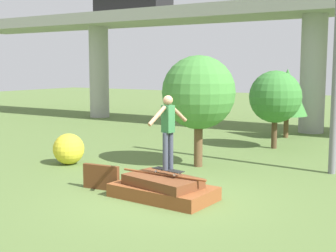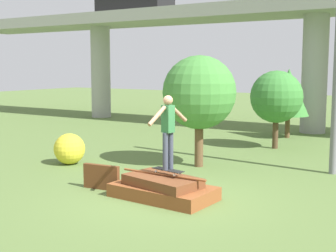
{
  "view_description": "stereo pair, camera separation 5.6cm",
  "coord_description": "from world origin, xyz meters",
  "px_view_note": "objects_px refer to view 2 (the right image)",
  "views": [
    {
      "loc": [
        5.41,
        -8.55,
        2.92
      ],
      "look_at": [
        0.08,
        0.07,
        1.62
      ],
      "focal_mm": 50.0,
      "sensor_mm": 36.0,
      "label": 1
    },
    {
      "loc": [
        5.45,
        -8.52,
        2.92
      ],
      "look_at": [
        0.08,
        0.07,
        1.62
      ],
      "focal_mm": 50.0,
      "sensor_mm": 36.0,
      "label": 2
    }
  ],
  "objects_px": {
    "skater": "(168,127)",
    "tree_behind_right": "(276,97)",
    "car_on_overpass_left": "(133,2)",
    "tree_mid_back": "(289,92)",
    "bush_yellow_flowering": "(69,149)",
    "tree_behind_left": "(199,93)",
    "skateboard": "(168,170)"
  },
  "relations": [
    {
      "from": "car_on_overpass_left",
      "to": "tree_behind_right",
      "type": "xyz_separation_m",
      "value": [
        9.59,
        -4.63,
        -4.45
      ]
    },
    {
      "from": "tree_behind_right",
      "to": "tree_mid_back",
      "type": "bearing_deg",
      "value": 99.01
    },
    {
      "from": "car_on_overpass_left",
      "to": "bush_yellow_flowering",
      "type": "height_order",
      "value": "car_on_overpass_left"
    },
    {
      "from": "tree_behind_right",
      "to": "car_on_overpass_left",
      "type": "bearing_deg",
      "value": 154.22
    },
    {
      "from": "skateboard",
      "to": "tree_behind_right",
      "type": "bearing_deg",
      "value": 90.96
    },
    {
      "from": "car_on_overpass_left",
      "to": "tree_mid_back",
      "type": "height_order",
      "value": "car_on_overpass_left"
    },
    {
      "from": "tree_behind_right",
      "to": "bush_yellow_flowering",
      "type": "height_order",
      "value": "tree_behind_right"
    },
    {
      "from": "skater",
      "to": "tree_mid_back",
      "type": "xyz_separation_m",
      "value": [
        -0.56,
        10.14,
        0.26
      ]
    },
    {
      "from": "tree_mid_back",
      "to": "bush_yellow_flowering",
      "type": "bearing_deg",
      "value": -114.22
    },
    {
      "from": "car_on_overpass_left",
      "to": "tree_behind_right",
      "type": "relative_size",
      "value": 1.46
    },
    {
      "from": "tree_behind_left",
      "to": "car_on_overpass_left",
      "type": "bearing_deg",
      "value": 134.89
    },
    {
      "from": "car_on_overpass_left",
      "to": "tree_behind_left",
      "type": "distance_m",
      "value": 13.02
    },
    {
      "from": "car_on_overpass_left",
      "to": "bush_yellow_flowering",
      "type": "relative_size",
      "value": 4.37
    },
    {
      "from": "car_on_overpass_left",
      "to": "tree_behind_left",
      "type": "bearing_deg",
      "value": -45.11
    },
    {
      "from": "tree_behind_left",
      "to": "bush_yellow_flowering",
      "type": "xyz_separation_m",
      "value": [
        -3.43,
        -1.78,
        -1.69
      ]
    },
    {
      "from": "tree_mid_back",
      "to": "car_on_overpass_left",
      "type": "bearing_deg",
      "value": 168.22
    },
    {
      "from": "skater",
      "to": "car_on_overpass_left",
      "type": "bearing_deg",
      "value": 128.87
    },
    {
      "from": "tree_behind_left",
      "to": "tree_behind_right",
      "type": "distance_m",
      "value": 4.22
    },
    {
      "from": "tree_behind_left",
      "to": "skateboard",
      "type": "bearing_deg",
      "value": -73.15
    },
    {
      "from": "skater",
      "to": "tree_behind_right",
      "type": "relative_size",
      "value": 0.59
    },
    {
      "from": "tree_mid_back",
      "to": "skater",
      "type": "bearing_deg",
      "value": -86.86
    },
    {
      "from": "skater",
      "to": "tree_behind_left",
      "type": "xyz_separation_m",
      "value": [
        -1.0,
        3.3,
        0.56
      ]
    },
    {
      "from": "skateboard",
      "to": "tree_behind_left",
      "type": "relative_size",
      "value": 0.25
    },
    {
      "from": "tree_behind_right",
      "to": "bush_yellow_flowering",
      "type": "bearing_deg",
      "value": -126.15
    },
    {
      "from": "car_on_overpass_left",
      "to": "bush_yellow_flowering",
      "type": "xyz_separation_m",
      "value": [
        5.28,
        -10.53,
        -5.83
      ]
    },
    {
      "from": "tree_behind_left",
      "to": "tree_behind_right",
      "type": "xyz_separation_m",
      "value": [
        0.88,
        4.12,
        -0.32
      ]
    },
    {
      "from": "skater",
      "to": "tree_mid_back",
      "type": "bearing_deg",
      "value": 93.14
    },
    {
      "from": "tree_behind_right",
      "to": "skateboard",
      "type": "bearing_deg",
      "value": -89.04
    },
    {
      "from": "skateboard",
      "to": "tree_mid_back",
      "type": "relative_size",
      "value": 0.29
    },
    {
      "from": "tree_behind_left",
      "to": "tree_behind_right",
      "type": "height_order",
      "value": "tree_behind_left"
    },
    {
      "from": "skater",
      "to": "car_on_overpass_left",
      "type": "relative_size",
      "value": 0.4
    },
    {
      "from": "bush_yellow_flowering",
      "to": "tree_behind_right",
      "type": "bearing_deg",
      "value": 53.85
    }
  ]
}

